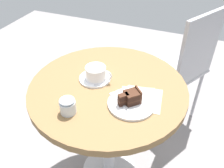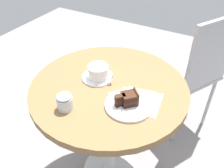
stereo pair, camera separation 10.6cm
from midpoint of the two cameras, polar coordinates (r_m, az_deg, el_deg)
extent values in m
cylinder|color=brown|center=(1.13, -3.69, -1.14)|extent=(0.75, 0.75, 0.03)
cylinder|color=silver|center=(1.37, -3.11, -12.38)|extent=(0.07, 0.07, 0.65)
cylinder|color=white|center=(1.16, -6.71, 1.28)|extent=(0.15, 0.15, 0.01)
cylinder|color=white|center=(1.14, -6.61, 2.58)|extent=(0.10, 0.10, 0.06)
cylinder|color=#D6B789|center=(1.12, -6.73, 3.88)|extent=(0.09, 0.09, 0.00)
torus|color=white|center=(1.11, -4.01, 1.96)|extent=(0.05, 0.01, 0.05)
cube|color=silver|center=(1.14, -5.21, 1.09)|extent=(0.01, 0.09, 0.00)
ellipsoid|color=silver|center=(1.11, -6.56, -0.40)|extent=(0.02, 0.02, 0.00)
cylinder|color=white|center=(1.01, 1.70, -4.81)|extent=(0.20, 0.20, 0.01)
cube|color=black|center=(1.00, 1.80, -3.99)|extent=(0.08, 0.08, 0.02)
cube|color=black|center=(0.99, -0.35, -4.60)|extent=(0.05, 0.05, 0.02)
cube|color=#381C0F|center=(1.00, 1.82, -3.41)|extent=(0.08, 0.08, 0.01)
cube|color=#381C0F|center=(0.98, -0.36, -4.02)|extent=(0.05, 0.05, 0.01)
cube|color=black|center=(0.99, 1.84, -2.81)|extent=(0.08, 0.08, 0.02)
cube|color=black|center=(0.97, -0.36, -3.42)|extent=(0.05, 0.05, 0.02)
cube|color=#381C0F|center=(0.98, 1.85, -2.21)|extent=(0.08, 0.08, 0.01)
cube|color=#381C0F|center=(0.96, -0.36, -2.81)|extent=(0.05, 0.05, 0.01)
cube|color=#381C0F|center=(1.00, 3.33, -2.72)|extent=(0.04, 0.04, 0.06)
cube|color=silver|center=(0.99, -0.29, -5.31)|extent=(0.10, 0.08, 0.00)
cube|color=silver|center=(1.04, -2.54, -2.84)|extent=(0.04, 0.04, 0.00)
cube|color=beige|center=(1.04, 4.53, -3.70)|extent=(0.18, 0.18, 0.00)
cube|color=beige|center=(1.05, 3.43, -3.45)|extent=(0.19, 0.19, 0.00)
cylinder|color=#9E9EA3|center=(2.05, 11.17, 1.94)|extent=(0.02, 0.02, 0.44)
cylinder|color=#9E9EA3|center=(1.86, 4.46, -1.67)|extent=(0.02, 0.02, 0.44)
cylinder|color=#9E9EA3|center=(1.91, 18.28, -2.56)|extent=(0.02, 0.02, 0.44)
cylinder|color=#9E9EA3|center=(1.70, 11.83, -7.06)|extent=(0.02, 0.02, 0.44)
cube|color=#9E9EA3|center=(1.73, 12.39, 3.70)|extent=(0.52, 0.52, 0.02)
cube|color=#9E9EA3|center=(1.53, 18.46, 7.97)|extent=(0.20, 0.33, 0.45)
cylinder|color=silver|center=(0.99, -13.63, -5.55)|extent=(0.07, 0.07, 0.06)
ellipsoid|color=silver|center=(0.97, -13.94, -3.99)|extent=(0.06, 0.06, 0.02)
camera|label=1|loc=(0.05, -92.86, -2.22)|focal=38.00mm
camera|label=2|loc=(0.05, 87.14, 2.22)|focal=38.00mm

